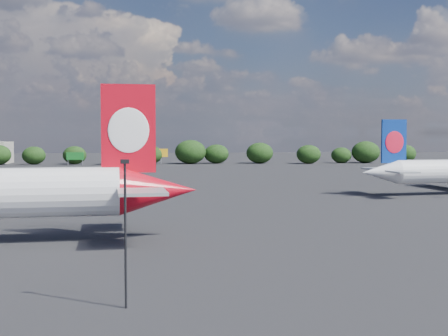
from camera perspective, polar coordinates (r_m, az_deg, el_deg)
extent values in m
plane|color=black|center=(107.54, -11.43, -2.88)|extent=(500.00, 500.00, 0.00)
cone|color=red|center=(67.02, -6.03, -2.06)|extent=(8.65, 5.80, 5.17)
cube|color=red|center=(66.55, -8.73, 3.59)|extent=(5.71, 0.96, 9.30)
ellipsoid|color=white|center=(66.24, -8.72, 3.43)|extent=(4.34, 0.55, 4.75)
ellipsoid|color=white|center=(66.86, -8.74, 3.43)|extent=(4.34, 0.55, 4.75)
cube|color=#9B9EA3|center=(61.19, -7.51, -2.18)|extent=(5.12, 6.55, 0.31)
cube|color=#9B9EA3|center=(72.50, -8.05, -1.34)|extent=(5.12, 6.55, 0.31)
cone|color=white|center=(114.16, 14.08, -0.39)|extent=(7.37, 5.11, 4.31)
cube|color=navy|center=(115.17, 15.26, 2.37)|extent=(4.76, 1.00, 7.76)
ellipsoid|color=red|center=(114.95, 15.32, 2.30)|extent=(3.61, 0.61, 3.97)
ellipsoid|color=red|center=(115.40, 15.20, 2.30)|extent=(3.61, 0.61, 3.97)
cube|color=#9B9EA3|center=(110.80, 16.01, -0.34)|extent=(4.48, 5.60, 0.26)
cube|color=#9B9EA3|center=(119.13, 13.77, -0.07)|extent=(4.48, 5.60, 0.26)
cylinder|color=black|center=(40.73, -9.00, -6.21)|extent=(0.16, 0.16, 9.36)
cube|color=black|center=(40.22, -9.06, 0.59)|extent=(0.55, 0.30, 0.28)
cube|color=#13631F|center=(224.36, -13.45, 1.07)|extent=(6.00, 0.30, 2.60)
cylinder|color=gray|center=(224.77, -14.08, 0.51)|extent=(0.20, 0.20, 2.00)
cylinder|color=gray|center=(224.16, -12.81, 0.51)|extent=(0.20, 0.20, 2.00)
cube|color=#EBA514|center=(228.66, -5.79, 1.38)|extent=(5.00, 0.30, 3.00)
cylinder|color=gray|center=(228.77, -5.78, 0.70)|extent=(0.30, 0.30, 2.50)
ellipsoid|color=black|center=(233.13, -17.00, 1.10)|extent=(8.37, 7.08, 6.44)
ellipsoid|color=black|center=(231.27, -13.50, 1.15)|extent=(8.49, 7.19, 6.53)
ellipsoid|color=black|center=(225.14, -9.82, 1.32)|extent=(10.40, 8.80, 8.00)
ellipsoid|color=black|center=(229.57, -6.72, 1.22)|extent=(8.68, 7.35, 6.68)
ellipsoid|color=black|center=(227.94, -3.09, 1.48)|extent=(11.33, 9.59, 8.72)
ellipsoid|color=black|center=(230.53, -0.70, 1.30)|extent=(9.18, 7.77, 7.06)
ellipsoid|color=black|center=(231.32, 3.28, 1.38)|extent=(10.03, 8.49, 7.72)
ellipsoid|color=black|center=(230.45, 7.74, 1.25)|extent=(8.98, 7.60, 6.91)
ellipsoid|color=black|center=(237.20, 10.67, 1.16)|extent=(7.66, 6.48, 5.89)
ellipsoid|color=black|center=(239.99, 12.83, 1.43)|extent=(10.67, 9.03, 8.21)
ellipsoid|color=black|center=(245.10, 16.16, 1.27)|extent=(8.95, 7.58, 6.89)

